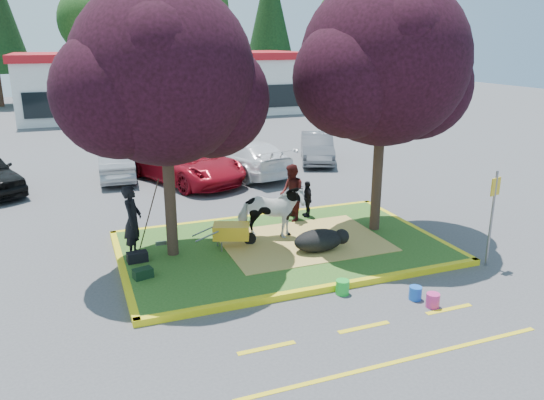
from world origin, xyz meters
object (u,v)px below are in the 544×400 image
object	(u,v)px
calf	(319,240)
wheelbarrow	(232,231)
bucket_blue	(415,293)
bucket_green	(342,287)
handler	(133,221)
bucket_pink	(433,300)
cow	(271,213)
sign_post	(493,209)
car_silver	(116,164)

from	to	relation	value
calf	wheelbarrow	bearing A→B (deg)	156.39
calf	bucket_blue	xyz separation A→B (m)	(0.91, -2.85, -0.29)
calf	bucket_blue	distance (m)	3.01
calf	bucket_green	xyz separation A→B (m)	(-0.42, -2.07, -0.27)
handler	bucket_pink	xyz separation A→B (m)	(5.44, -4.65, -0.90)
wheelbarrow	calf	bearing A→B (deg)	-7.33
cow	sign_post	bearing A→B (deg)	-109.67
handler	bucket_blue	world-z (taller)	handler
wheelbarrow	bucket_green	bearing A→B (deg)	-42.93
bucket_pink	car_silver	size ratio (longest dim) A/B	0.08
wheelbarrow	bucket_green	xyz separation A→B (m)	(1.57, -3.11, -0.42)
calf	wheelbarrow	world-z (taller)	wheelbarrow
sign_post	bucket_blue	distance (m)	3.12
sign_post	bucket_green	world-z (taller)	sign_post
calf	car_silver	world-z (taller)	car_silver
handler	wheelbarrow	bearing A→B (deg)	-77.23
cow	bucket_green	xyz separation A→B (m)	(0.42, -3.29, -0.73)
cow	car_silver	size ratio (longest dim) A/B	0.47
cow	handler	bearing A→B (deg)	103.36
car_silver	wheelbarrow	bearing A→B (deg)	106.25
wheelbarrow	handler	bearing A→B (deg)	-167.89
cow	sign_post	size ratio (longest dim) A/B	0.74
calf	bucket_pink	bearing A→B (deg)	-68.05
sign_post	bucket_green	distance (m)	4.23
handler	sign_post	distance (m)	8.69
car_silver	bucket_pink	bearing A→B (deg)	114.31
cow	bucket_blue	size ratio (longest dim) A/B	6.05
handler	wheelbarrow	distance (m)	2.48
bucket_pink	calf	bearing A→B (deg)	107.86
calf	wheelbarrow	distance (m)	2.24
sign_post	car_silver	xyz separation A→B (m)	(-7.65, 11.92, -0.85)
car_silver	cow	bearing A→B (deg)	113.40
calf	wheelbarrow	size ratio (longest dim) A/B	0.80
cow	wheelbarrow	world-z (taller)	cow
cow	bucket_blue	distance (m)	4.50
cow	bucket_blue	world-z (taller)	cow
bucket_pink	cow	bearing A→B (deg)	112.82
bucket_green	car_silver	distance (m)	12.56
calf	car_silver	size ratio (longest dim) A/B	0.35
cow	bucket_green	size ratio (longest dim) A/B	5.51
bucket_green	bucket_blue	world-z (taller)	bucket_green
calf	sign_post	distance (m)	4.24
bucket_pink	bucket_blue	bearing A→B (deg)	108.54
cow	sign_post	world-z (taller)	sign_post
bucket_green	calf	bearing A→B (deg)	78.67
bucket_green	sign_post	bearing A→B (deg)	1.42
bucket_green	bucket_blue	distance (m)	1.54
handler	car_silver	size ratio (longest dim) A/B	0.48
bucket_blue	wheelbarrow	bearing A→B (deg)	126.64
cow	calf	size ratio (longest dim) A/B	1.34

